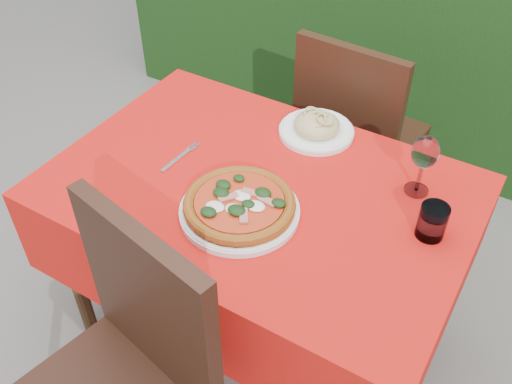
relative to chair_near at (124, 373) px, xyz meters
The scene contains 9 objects.
ground 0.85m from the chair_near, 88.12° to the left, with size 60.00×60.00×0.00m, color #625D59.
dining_table 0.63m from the chair_near, 88.12° to the left, with size 1.26×0.86×0.75m.
chair_near is the anchor object (origin of this frame).
chair_far 1.31m from the chair_near, 87.49° to the left, with size 0.46×0.46×0.95m.
pizza_plate 0.53m from the chair_near, 85.72° to the left, with size 0.39×0.39×0.06m.
pasta_plate 0.97m from the chair_near, 87.04° to the left, with size 0.25×0.25×0.07m.
water_glass 0.90m from the chair_near, 52.84° to the left, with size 0.08×0.08×0.10m.
wine_glass 1.00m from the chair_near, 62.91° to the left, with size 0.08×0.08×0.20m.
fork 0.67m from the chair_near, 113.93° to the left, with size 0.02×0.19×0.00m, color silver.
Camera 1 is at (0.66, -1.11, 1.88)m, focal length 40.00 mm.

